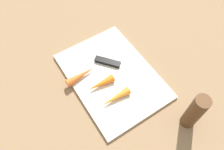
{
  "coord_description": "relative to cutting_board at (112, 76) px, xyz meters",
  "views": [
    {
      "loc": [
        -0.33,
        0.21,
        0.63
      ],
      "look_at": [
        0.0,
        0.0,
        0.01
      ],
      "focal_mm": 35.32,
      "sensor_mm": 36.0,
      "label": 1
    }
  ],
  "objects": [
    {
      "name": "carrot_longest",
      "position": [
        0.05,
        0.09,
        0.02
      ],
      "size": [
        0.03,
        0.11,
        0.03
      ],
      "primitive_type": "cone",
      "rotation": [
        0.0,
        1.57,
        4.78
      ],
      "color": "orange",
      "rests_on": "cutting_board"
    },
    {
      "name": "ground_plane",
      "position": [
        0.0,
        0.0,
        -0.01
      ],
      "size": [
        1.4,
        1.4,
        0.0
      ],
      "primitive_type": "plane",
      "color": "#8C6D4C"
    },
    {
      "name": "cutting_board",
      "position": [
        0.0,
        0.0,
        0.0
      ],
      "size": [
        0.36,
        0.26,
        0.01
      ],
      "primitive_type": "cube",
      "color": "silver",
      "rests_on": "ground_plane"
    },
    {
      "name": "knife",
      "position": [
        0.04,
        -0.02,
        0.01
      ],
      "size": [
        0.17,
        0.14,
        0.01
      ],
      "rotation": [
        0.0,
        0.0,
        3.82
      ],
      "color": "#B7B7BC",
      "rests_on": "cutting_board"
    },
    {
      "name": "pepper_grinder",
      "position": [
        -0.25,
        -0.1,
        0.07
      ],
      "size": [
        0.04,
        0.04,
        0.15
      ],
      "primitive_type": "cylinder",
      "color": "brown",
      "rests_on": "ground_plane"
    },
    {
      "name": "carrot_medium",
      "position": [
        -0.08,
        0.04,
        0.02
      ],
      "size": [
        0.03,
        0.1,
        0.02
      ],
      "primitive_type": "cone",
      "rotation": [
        0.0,
        1.57,
        1.56
      ],
      "color": "orange",
      "rests_on": "cutting_board"
    },
    {
      "name": "carrot_shortest",
      "position": [
        -0.01,
        0.05,
        0.02
      ],
      "size": [
        0.03,
        0.09,
        0.03
      ],
      "primitive_type": "cone",
      "rotation": [
        0.0,
        1.57,
        1.52
      ],
      "color": "orange",
      "rests_on": "cutting_board"
    }
  ]
}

